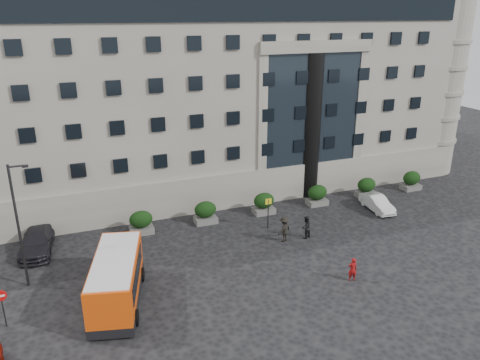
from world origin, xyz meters
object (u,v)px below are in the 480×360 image
(hedge_a, at_px, (141,222))
(parked_car_c, at_px, (37,242))
(hedge_f, at_px, (411,180))
(pedestrian_b, at_px, (306,227))
(hedge_d, at_px, (317,195))
(street_lamp, at_px, (19,222))
(no_entry_sign, at_px, (2,301))
(hedge_e, at_px, (366,187))
(white_taxi, at_px, (377,203))
(hedge_c, at_px, (264,203))
(minibus, at_px, (116,279))
(bus_stop_sign, at_px, (268,208))
(pedestrian_a, at_px, (353,269))
(parked_car_d, at_px, (38,203))
(hedge_b, at_px, (205,212))
(pedestrian_c, at_px, (284,229))

(hedge_a, xyz_separation_m, parked_car_c, (-7.50, -0.18, -0.18))
(hedge_f, xyz_separation_m, pedestrian_b, (-14.54, -5.36, -0.05))
(hedge_d, distance_m, street_lamp, 24.27)
(street_lamp, relative_size, no_entry_sign, 3.45)
(hedge_e, height_order, white_taxi, hedge_e)
(hedge_c, distance_m, no_entry_sign, 21.33)
(no_entry_sign, xyz_separation_m, minibus, (6.04, 0.07, -0.02))
(hedge_f, bearing_deg, bus_stop_sign, -170.37)
(pedestrian_b, bearing_deg, hedge_f, -179.68)
(hedge_d, xyz_separation_m, pedestrian_a, (-4.30, -11.76, -0.13))
(hedge_e, bearing_deg, pedestrian_a, -128.95)
(parked_car_c, bearing_deg, parked_car_d, 95.72)
(hedge_b, xyz_separation_m, minibus, (-8.16, -8.77, 0.70))
(street_lamp, bearing_deg, pedestrian_a, -19.89)
(hedge_a, height_order, parked_car_c, hedge_a)
(hedge_c, height_order, minibus, minibus)
(hedge_f, xyz_separation_m, parked_car_c, (-33.50, -0.18, -0.18))
(parked_car_c, xyz_separation_m, pedestrian_b, (18.96, -5.18, 0.13))
(street_lamp, height_order, parked_car_d, street_lamp)
(no_entry_sign, bearing_deg, hedge_c, 24.49)
(hedge_b, distance_m, hedge_d, 10.40)
(hedge_c, relative_size, no_entry_sign, 0.79)
(hedge_e, relative_size, street_lamp, 0.23)
(street_lamp, xyz_separation_m, minibus, (4.98, -3.97, -2.74))
(hedge_d, relative_size, parked_car_c, 0.36)
(pedestrian_b, bearing_deg, hedge_a, -45.00)
(hedge_e, xyz_separation_m, pedestrian_b, (-9.34, -5.36, -0.05))
(hedge_c, xyz_separation_m, hedge_f, (15.60, 0.00, 0.00))
(hedge_c, bearing_deg, parked_car_d, 156.47)
(no_entry_sign, bearing_deg, minibus, 0.66)
(hedge_d, distance_m, minibus, 20.54)
(hedge_a, relative_size, hedge_c, 1.00)
(pedestrian_c, bearing_deg, hedge_e, -179.94)
(hedge_a, bearing_deg, pedestrian_c, -28.41)
(bus_stop_sign, distance_m, parked_car_d, 20.06)
(hedge_d, bearing_deg, pedestrian_b, -127.67)
(hedge_a, height_order, hedge_d, same)
(hedge_e, bearing_deg, no_entry_sign, -163.48)
(street_lamp, bearing_deg, hedge_b, 20.07)
(hedge_c, relative_size, bus_stop_sign, 0.73)
(bus_stop_sign, xyz_separation_m, parked_car_d, (-17.00, 10.59, -1.03))
(hedge_c, height_order, pedestrian_c, pedestrian_c)
(no_entry_sign, bearing_deg, pedestrian_c, 10.87)
(parked_car_d, bearing_deg, hedge_c, -29.09)
(minibus, bearing_deg, parked_car_d, 119.70)
(minibus, bearing_deg, hedge_e, 34.63)
(white_taxi, relative_size, pedestrian_a, 2.47)
(parked_car_d, xyz_separation_m, pedestrian_a, (18.80, -19.55, 0.11))
(no_entry_sign, bearing_deg, street_lamp, 75.28)
(pedestrian_a, bearing_deg, bus_stop_sign, -64.75)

